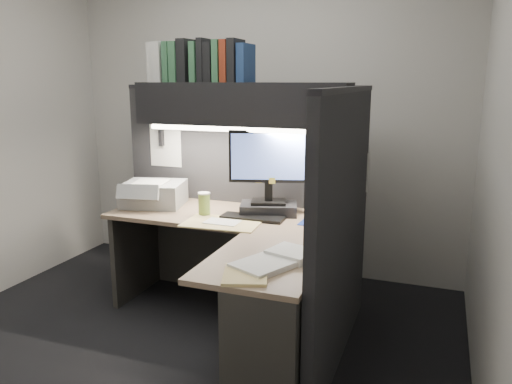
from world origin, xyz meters
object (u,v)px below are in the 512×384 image
Objects in this scene: keyboard at (253,218)px; notebook_stack at (141,200)px; overhead_shelf at (242,104)px; desk at (242,288)px; telephone at (329,210)px; coffee_cup at (204,205)px; printer at (154,194)px; monitor at (269,182)px.

notebook_stack reaches higher than keyboard.
desk is at bearing -68.21° from overhead_shelf.
overhead_shelf is 6.72× the size of telephone.
keyboard is 1.51× the size of notebook_stack.
coffee_cup is 0.35× the size of printer.
notebook_stack is (-0.09, -0.05, -0.04)m from printer.
coffee_cup is at bearing -166.88° from telephone.
monitor is at bearing 69.84° from keyboard.
overhead_shelf is at bearing 123.89° from keyboard.
monitor is (-0.06, 0.66, 0.52)m from desk.
coffee_cup is at bearing -29.52° from printer.
coffee_cup reaches higher than keyboard.
overhead_shelf is 3.51× the size of printer.
notebook_stack is (-1.06, 0.56, 0.33)m from desk.
desk is 0.59m from keyboard.
telephone is 0.88m from coffee_cup.
printer is at bearing -167.53° from overhead_shelf.
desk is 0.89m from telephone.
printer is (-0.85, 0.11, 0.08)m from keyboard.
overhead_shelf is 0.82m from keyboard.
printer is at bearing 28.02° from notebook_stack.
overhead_shelf is 0.59m from monitor.
printer is (-0.91, -0.05, -0.15)m from monitor.
coffee_cup is (-0.83, -0.28, 0.03)m from telephone.
notebook_stack is at bearing -177.88° from telephone.
notebook_stack is (-0.99, -0.10, -0.19)m from monitor.
telephone is at bearing 18.60° from coffee_cup.
keyboard is 1.90× the size of telephone.
monitor reaches higher than coffee_cup.
coffee_cup is at bearing -171.94° from monitor.
printer reaches higher than desk.
telephone is (0.42, 0.09, -0.19)m from monitor.
desk is at bearing -101.71° from monitor.
monitor is 3.86× the size of coffee_cup.
monitor is at bearing 95.31° from desk.
coffee_cup is at bearing -176.88° from keyboard.
overhead_shelf is at bearing 58.78° from coffee_cup.
keyboard is 0.99× the size of printer.
desk is at bearing -44.55° from coffee_cup.
monitor is at bearing -21.18° from overhead_shelf.
telephone is 1.34m from printer.
printer is (-0.49, 0.14, 0.01)m from coffee_cup.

